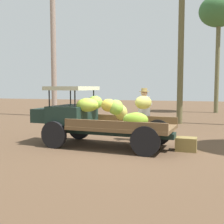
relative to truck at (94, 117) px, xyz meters
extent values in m
plane|color=brown|center=(-0.96, 0.14, -0.90)|extent=(60.00, 60.00, 0.00)
cube|color=#1A2D26|center=(-0.50, 0.02, -0.44)|extent=(4.02, 0.74, 0.16)
cylinder|color=black|center=(1.00, 0.71, -0.49)|extent=(0.82, 0.20, 0.81)
cylinder|color=black|center=(0.88, -0.89, -0.49)|extent=(0.82, 0.20, 0.81)
cylinder|color=black|center=(-1.79, 0.92, -0.49)|extent=(0.82, 0.20, 0.81)
cylinder|color=black|center=(-1.91, -0.68, -0.49)|extent=(0.82, 0.20, 0.81)
cube|color=brown|center=(-0.95, 0.05, -0.26)|extent=(3.12, 1.94, 0.10)
cube|color=brown|center=(-0.89, 0.85, -0.10)|extent=(3.00, 0.31, 0.22)
cube|color=brown|center=(-1.01, -0.74, -0.10)|extent=(3.00, 0.31, 0.22)
cube|color=#1A2D26|center=(0.74, -0.08, 0.06)|extent=(1.21, 1.60, 0.55)
cube|color=#1A2D26|center=(1.64, -0.15, 0.01)|extent=(0.78, 1.11, 0.44)
cylinder|color=black|center=(1.23, 0.53, 0.61)|extent=(0.04, 0.04, 0.55)
cylinder|color=black|center=(1.13, -0.75, 0.61)|extent=(0.04, 0.04, 0.55)
cylinder|color=black|center=(0.35, 0.60, 0.61)|extent=(0.04, 0.04, 0.55)
cylinder|color=black|center=(0.25, -0.69, 0.61)|extent=(0.04, 0.04, 0.55)
cube|color=#B8B999|center=(0.74, -0.08, 0.89)|extent=(1.33, 1.61, 0.12)
ellipsoid|color=#BAB14F|center=(-0.79, -0.33, 0.14)|extent=(0.65, 0.65, 0.57)
ellipsoid|color=#A6C33E|center=(0.11, 0.25, 0.39)|extent=(0.77, 0.65, 0.49)
ellipsoid|color=#BDB651|center=(-1.50, -0.29, 0.46)|extent=(0.72, 0.71, 0.51)
ellipsoid|color=#8FBB40|center=(-0.81, 0.33, 0.34)|extent=(0.56, 0.61, 0.54)
ellipsoid|color=gold|center=(-0.60, 0.35, 0.39)|extent=(0.63, 0.65, 0.50)
ellipsoid|color=#96BF41|center=(-1.30, 0.56, 0.01)|extent=(0.58, 0.57, 0.41)
ellipsoid|color=#88BC3D|center=(0.11, -0.44, 0.42)|extent=(0.65, 0.63, 0.44)
ellipsoid|color=#8ABE2F|center=(-1.50, 0.74, 0.04)|extent=(0.69, 0.45, 0.42)
cylinder|color=#545577|center=(-1.47, -1.30, -0.47)|extent=(0.15, 0.15, 0.86)
cylinder|color=#545577|center=(-1.21, -1.25, -0.47)|extent=(0.15, 0.15, 0.86)
cube|color=#B4AEA8|center=(-1.34, -1.28, 0.29)|extent=(0.44, 0.31, 0.64)
cylinder|color=#B4AEA8|center=(-1.46, -1.20, 0.38)|extent=(0.37, 0.33, 0.10)
cylinder|color=#B4AEA8|center=(-1.26, -1.16, 0.38)|extent=(0.27, 0.40, 0.10)
sphere|color=tan|center=(-1.34, -1.28, 0.71)|extent=(0.22, 0.22, 0.22)
cylinder|color=#99834C|center=(-1.34, -1.28, 0.78)|extent=(0.34, 0.34, 0.02)
cylinder|color=#99834C|center=(-1.34, -1.28, 0.84)|extent=(0.20, 0.20, 0.10)
cube|color=olive|center=(-2.79, -0.06, -0.70)|extent=(0.60, 0.45, 0.39)
ellipsoid|color=#96B834|center=(-0.83, -2.16, -0.74)|extent=(0.67, 0.47, 0.33)
cylinder|color=#6B6845|center=(-4.28, -13.17, 2.35)|extent=(0.30, 0.30, 6.49)
ellipsoid|color=#3B6B39|center=(-4.28, -13.17, 6.14)|extent=(2.71, 2.71, 2.17)
cylinder|color=gray|center=(5.50, -7.69, 4.23)|extent=(0.33, 0.33, 10.25)
cylinder|color=brown|center=(-2.20, -6.25, 3.42)|extent=(0.29, 0.29, 8.64)
camera|label=1|loc=(-3.11, 8.25, 0.93)|focal=45.82mm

